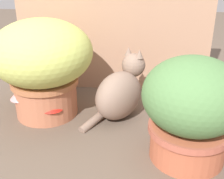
{
  "coord_description": "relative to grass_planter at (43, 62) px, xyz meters",
  "views": [
    {
      "loc": [
        0.25,
        -1.04,
        0.69
      ],
      "look_at": [
        0.16,
        0.06,
        0.18
      ],
      "focal_mm": 46.8,
      "sensor_mm": 36.0,
      "label": 1
    }
  ],
  "objects": [
    {
      "name": "mushroom_ornament_pink",
      "position": [
        -0.1,
        -0.06,
        -0.15
      ],
      "size": [
        0.09,
        0.09,
        0.15
      ],
      "color": "silver",
      "rests_on": "ground"
    },
    {
      "name": "mushroom_ornament_red",
      "position": [
        0.05,
        -0.09,
        -0.17
      ],
      "size": [
        0.11,
        0.11,
        0.13
      ],
      "color": "silver",
      "rests_on": "ground"
    },
    {
      "name": "cat",
      "position": [
        0.35,
        0.0,
        -0.14
      ],
      "size": [
        0.31,
        0.33,
        0.32
      ],
      "color": "#866C5C",
      "rests_on": "ground"
    },
    {
      "name": "grass_planter",
      "position": [
        0.0,
        0.0,
        0.0
      ],
      "size": [
        0.45,
        0.45,
        0.45
      ],
      "color": "#B4694A",
      "rests_on": "ground"
    },
    {
      "name": "ground_plane",
      "position": [
        0.16,
        -0.16,
        -0.26
      ],
      "size": [
        6.0,
        6.0,
        0.0
      ],
      "primitive_type": "plane",
      "color": "brown"
    },
    {
      "name": "leafy_planter",
      "position": [
        0.61,
        -0.28,
        -0.05
      ],
      "size": [
        0.35,
        0.35,
        0.39
      ],
      "color": "#B65A3D",
      "rests_on": "ground"
    },
    {
      "name": "cardboard_backdrop",
      "position": [
        0.29,
        0.32,
        0.15
      ],
      "size": [
        1.02,
        0.03,
        0.81
      ],
      "primitive_type": "cube",
      "color": "tan",
      "rests_on": "ground"
    }
  ]
}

